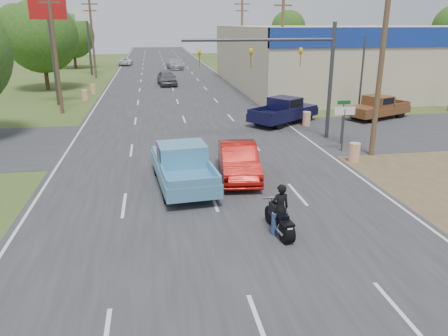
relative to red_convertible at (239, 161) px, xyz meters
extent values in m
plane|color=#3A4A1D|center=(-1.56, -10.59, -0.80)|extent=(200.00, 200.00, 0.00)
cube|color=#2D2D30|center=(-1.56, 29.41, -0.79)|extent=(15.00, 180.00, 0.02)
cube|color=#2D2D30|center=(-1.56, 7.41, -0.79)|extent=(120.00, 10.00, 0.02)
cube|color=brown|center=(9.44, -0.59, -0.79)|extent=(8.00, 18.00, 0.01)
cube|color=#B7A88C|center=(30.44, 29.41, 2.50)|extent=(50.00, 28.00, 6.60)
cylinder|color=#4C3823|center=(7.94, 2.41, 4.20)|extent=(0.28, 0.28, 10.00)
cylinder|color=#4C3823|center=(7.94, 20.41, 4.20)|extent=(0.28, 0.28, 10.00)
cube|color=#4C3823|center=(7.94, 20.41, 7.60)|extent=(1.60, 0.14, 0.14)
cylinder|color=#4C3823|center=(7.94, 38.41, 4.20)|extent=(0.28, 0.28, 10.00)
cube|color=#4C3823|center=(7.94, 38.41, 8.40)|extent=(2.00, 0.14, 0.14)
cube|color=#4C3823|center=(7.94, 38.41, 7.60)|extent=(1.60, 0.14, 0.14)
cylinder|color=#4C3823|center=(-11.06, 17.41, 4.20)|extent=(0.28, 0.28, 10.00)
cube|color=#4C3823|center=(-11.06, 17.41, 7.60)|extent=(1.60, 0.14, 0.14)
cylinder|color=#4C3823|center=(-11.06, 41.41, 4.20)|extent=(0.28, 0.28, 10.00)
cube|color=#4C3823|center=(-11.06, 41.41, 8.40)|extent=(2.00, 0.14, 0.14)
cube|color=#4C3823|center=(-11.06, 41.41, 7.60)|extent=(1.60, 0.14, 0.14)
cylinder|color=#422D19|center=(-15.06, 31.41, 0.82)|extent=(0.44, 0.44, 3.24)
sphere|color=#234814|center=(-15.06, 31.41, 4.78)|extent=(7.56, 7.56, 7.56)
cylinder|color=#422D19|center=(-15.76, 55.41, 0.64)|extent=(0.44, 0.44, 2.88)
sphere|color=#234814|center=(-15.76, 55.41, 4.16)|extent=(6.72, 6.72, 6.72)
cylinder|color=#422D19|center=(28.44, 84.41, 0.91)|extent=(0.44, 0.44, 3.42)
sphere|color=#234814|center=(28.44, 84.41, 5.09)|extent=(7.98, 7.98, 7.98)
cylinder|color=#422D19|center=(-31.56, 84.41, 1.09)|extent=(0.44, 0.44, 3.78)
sphere|color=#234814|center=(-31.56, 84.41, 5.71)|extent=(8.82, 8.82, 8.82)
cylinder|color=orange|center=(6.44, 1.41, -0.30)|extent=(0.56, 0.56, 1.00)
cylinder|color=orange|center=(6.84, 9.91, -0.30)|extent=(0.56, 0.56, 1.00)
cylinder|color=orange|center=(-10.06, 23.41, -0.30)|extent=(0.56, 0.56, 1.00)
cylinder|color=orange|center=(-9.76, 27.41, -0.30)|extent=(0.56, 0.56, 1.00)
cylinder|color=#3F3F44|center=(-12.06, 21.41, 3.70)|extent=(0.30, 0.30, 9.00)
cube|color=#B21414|center=(-12.06, 21.41, 7.40)|extent=(3.00, 0.35, 2.00)
cylinder|color=#3F3F44|center=(-12.06, 45.41, 3.70)|extent=(0.30, 0.30, 9.00)
cube|color=white|center=(-12.06, 45.41, 7.40)|extent=(3.00, 0.35, 2.00)
cylinder|color=#3F3F44|center=(6.64, 3.41, 0.40)|extent=(0.08, 0.08, 2.40)
cube|color=white|center=(6.64, 3.41, 1.50)|extent=(1.20, 0.05, 0.45)
cylinder|color=#3F3F44|center=(7.24, 4.91, 0.40)|extent=(0.08, 0.08, 2.40)
cube|color=#0C591E|center=(7.24, 4.91, 1.70)|extent=(0.80, 0.04, 0.22)
cylinder|color=#3F3F44|center=(6.94, 6.41, 2.70)|extent=(0.24, 0.24, 7.00)
cylinder|color=#3F3F44|center=(2.44, 6.41, 5.20)|extent=(9.00, 0.18, 0.18)
imported|color=gold|center=(4.94, 6.41, 4.75)|extent=(0.18, 0.40, 1.10)
imported|color=gold|center=(1.94, 6.41, 4.75)|extent=(0.18, 0.40, 1.10)
imported|color=gold|center=(-1.06, 6.41, 4.75)|extent=(0.18, 0.40, 1.10)
imported|color=#9A0C07|center=(0.00, 0.00, 0.00)|extent=(2.13, 4.97, 1.59)
cylinder|color=black|center=(0.33, -6.61, -0.46)|extent=(0.41, 0.71, 0.68)
cylinder|color=black|center=(0.14, -5.13, -0.46)|extent=(0.21, 0.69, 0.68)
cube|color=black|center=(0.23, -5.84, -0.16)|extent=(0.38, 1.25, 0.31)
cube|color=black|center=(0.20, -5.59, 0.05)|extent=(0.34, 0.59, 0.23)
cube|color=black|center=(0.27, -6.15, 0.01)|extent=(0.38, 0.60, 0.10)
cylinder|color=white|center=(0.16, -5.28, 0.28)|extent=(0.67, 0.13, 0.05)
cube|color=white|center=(0.36, -6.83, -0.23)|extent=(0.19, 0.04, 0.12)
imported|color=black|center=(0.25, -5.99, 0.07)|extent=(0.68, 0.49, 1.74)
cylinder|color=black|center=(-3.74, 0.91, -0.35)|extent=(0.41, 0.91, 0.89)
cylinder|color=black|center=(-1.88, 1.09, -0.35)|extent=(0.41, 0.91, 0.89)
cylinder|color=black|center=(-3.42, -2.53, -0.35)|extent=(0.41, 0.91, 0.89)
cylinder|color=black|center=(-1.56, -2.36, -0.35)|extent=(0.41, 0.91, 0.89)
cube|color=#5BA0C3|center=(-2.65, -0.72, -0.11)|extent=(2.74, 5.95, 0.58)
cube|color=#5BA0C3|center=(-2.81, 1.00, 0.26)|extent=(2.30, 2.38, 0.20)
cube|color=#5BA0C3|center=(-2.66, -0.61, 0.65)|extent=(2.19, 1.91, 0.94)
cube|color=black|center=(-2.66, -0.61, 0.81)|extent=(2.21, 1.57, 0.50)
cube|color=#5BA0C3|center=(-2.39, -3.54, 0.34)|extent=(2.04, 0.28, 0.33)
cylinder|color=black|center=(6.28, 12.62, -0.36)|extent=(0.90, 0.78, 0.87)
cylinder|color=black|center=(7.36, 11.14, -0.36)|extent=(0.90, 0.78, 0.87)
cylinder|color=black|center=(3.53, 10.63, -0.36)|extent=(0.90, 0.78, 0.87)
cylinder|color=black|center=(4.61, 9.15, -0.36)|extent=(0.90, 0.78, 0.87)
cube|color=#111134|center=(5.44, 10.89, -0.12)|extent=(5.86, 5.09, 0.57)
cube|color=#111134|center=(6.82, 11.88, 0.24)|extent=(2.96, 2.94, 0.20)
cube|color=#111134|center=(5.54, 10.95, 0.62)|extent=(2.55, 2.62, 0.93)
cube|color=black|center=(5.54, 10.95, 0.78)|extent=(2.30, 2.46, 0.49)
cube|color=#111134|center=(3.20, 9.26, 0.31)|extent=(1.25, 1.67, 0.33)
cylinder|color=black|center=(11.94, 10.00, -0.39)|extent=(0.86, 0.60, 0.81)
cylinder|color=black|center=(11.25, 11.55, -0.39)|extent=(0.86, 0.60, 0.81)
cylinder|color=black|center=(14.81, 11.28, -0.39)|extent=(0.86, 0.60, 0.81)
cylinder|color=black|center=(14.12, 12.83, -0.39)|extent=(0.86, 0.60, 0.81)
cube|color=brown|center=(13.03, 11.41, -0.17)|extent=(5.61, 3.97, 0.52)
cube|color=brown|center=(11.59, 10.77, 0.16)|extent=(2.60, 2.56, 0.18)
cube|color=brown|center=(12.93, 11.37, 0.51)|extent=(2.19, 2.33, 0.86)
cube|color=black|center=(12.93, 11.37, 0.67)|extent=(1.92, 2.24, 0.45)
cube|color=brown|center=(15.38, 12.46, 0.23)|extent=(0.83, 1.73, 0.30)
imported|color=#535358|center=(-2.06, 32.79, 0.04)|extent=(2.39, 5.08, 1.68)
imported|color=#ADADB2|center=(-0.07, 51.68, -0.02)|extent=(2.74, 5.55, 1.55)
imported|color=silver|center=(-8.06, 59.61, -0.15)|extent=(2.36, 4.73, 1.29)
camera|label=1|loc=(-3.81, -19.05, 6.11)|focal=35.00mm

